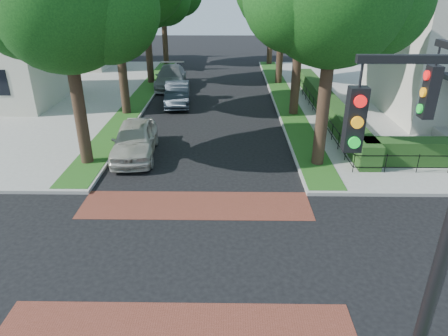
{
  "coord_description": "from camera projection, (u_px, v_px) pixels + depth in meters",
  "views": [
    {
      "loc": [
        1.3,
        -10.4,
        7.92
      ],
      "look_at": [
        1.11,
        3.24,
        1.6
      ],
      "focal_mm": 32.0,
      "sensor_mm": 36.0,
      "label": 1
    }
  ],
  "objects": [
    {
      "name": "crosswalk_near",
      "position": [
        176.0,
        335.0,
        9.88
      ],
      "size": [
        9.0,
        2.2,
        0.01
      ],
      "primitive_type": "cube",
      "color": "brown",
      "rests_on": "ground"
    },
    {
      "name": "grass_strip_nw",
      "position": [
        141.0,
        97.0,
        30.12
      ],
      "size": [
        1.6,
        29.8,
        0.02
      ],
      "primitive_type": "cube",
      "color": "#294F16",
      "rests_on": "sidewalk_nw"
    },
    {
      "name": "traffic_signal",
      "position": [
        441.0,
        193.0,
        6.74
      ],
      "size": [
        2.17,
        2.0,
        8.0
      ],
      "color": "black",
      "rests_on": "sidewalk_se"
    },
    {
      "name": "parked_car_rear",
      "position": [
        171.0,
        77.0,
        33.17
      ],
      "size": [
        2.76,
        6.05,
        1.72
      ],
      "primitive_type": "imported",
      "rotation": [
        0.0,
        0.0,
        0.06
      ],
      "color": "slate",
      "rests_on": "ground"
    },
    {
      "name": "crosswalk_far",
      "position": [
        196.0,
        205.0,
        15.69
      ],
      "size": [
        9.0,
        2.2,
        0.01
      ],
      "primitive_type": "cube",
      "color": "brown",
      "rests_on": "ground"
    },
    {
      "name": "hedge_main_road",
      "position": [
        328.0,
        105.0,
        25.98
      ],
      "size": [
        1.0,
        18.0,
        1.2
      ],
      "primitive_type": "cube",
      "color": "#1F4216",
      "rests_on": "sidewalk_ne"
    },
    {
      "name": "ground",
      "position": [
        188.0,
        255.0,
        12.79
      ],
      "size": [
        120.0,
        120.0,
        0.0
      ],
      "primitive_type": "plane",
      "color": "black",
      "rests_on": "ground"
    },
    {
      "name": "parked_car_front",
      "position": [
        135.0,
        140.0,
        19.86
      ],
      "size": [
        2.48,
        5.21,
        1.72
      ],
      "primitive_type": "imported",
      "rotation": [
        0.0,
        0.0,
        0.09
      ],
      "color": "#BCB8A9",
      "rests_on": "ground"
    },
    {
      "name": "tree_left_near",
      "position": [
        67.0,
        1.0,
        16.36
      ],
      "size": [
        7.5,
        6.45,
        10.2
      ],
      "color": "black",
      "rests_on": "sidewalk_nw"
    },
    {
      "name": "fence_main_road",
      "position": [
        315.0,
        107.0,
        26.05
      ],
      "size": [
        0.06,
        18.0,
        0.9
      ],
      "primitive_type": null,
      "color": "black",
      "rests_on": "sidewalk_ne"
    },
    {
      "name": "house_left_far",
      "position": [
        62.0,
        15.0,
        39.9
      ],
      "size": [
        10.0,
        9.0,
        10.14
      ],
      "color": "beige",
      "rests_on": "sidewalk_nw"
    },
    {
      "name": "parked_car_middle",
      "position": [
        177.0,
        94.0,
        28.37
      ],
      "size": [
        2.08,
        4.9,
        1.57
      ],
      "primitive_type": "imported",
      "rotation": [
        0.0,
        0.0,
        0.09
      ],
      "color": "#222A33",
      "rests_on": "ground"
    },
    {
      "name": "grass_strip_ne",
      "position": [
        284.0,
        97.0,
        29.98
      ],
      "size": [
        1.6,
        29.8,
        0.02
      ],
      "primitive_type": "cube",
      "color": "#294F16",
      "rests_on": "sidewalk_ne"
    }
  ]
}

